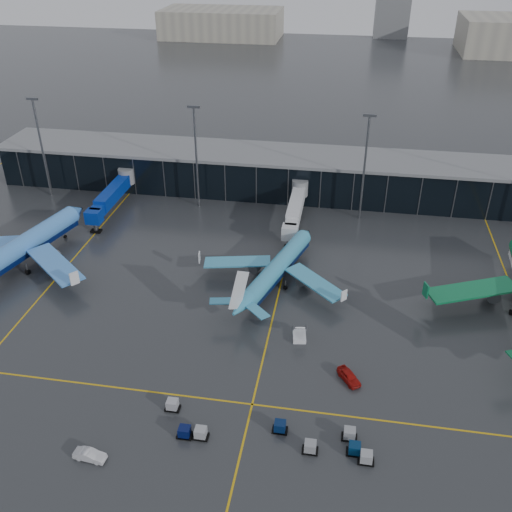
% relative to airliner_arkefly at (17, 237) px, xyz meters
% --- Properties ---
extents(ground, '(600.00, 600.00, 0.00)m').
position_rel_airliner_arkefly_xyz_m(ground, '(43.89, -15.96, -6.83)').
color(ground, '#282B2D').
rests_on(ground, ground).
extents(terminal_pier, '(142.00, 17.00, 10.70)m').
position_rel_airliner_arkefly_xyz_m(terminal_pier, '(43.89, 46.04, -1.41)').
color(terminal_pier, black).
rests_on(terminal_pier, ground).
extents(jet_bridges, '(94.00, 27.50, 7.20)m').
position_rel_airliner_arkefly_xyz_m(jet_bridges, '(8.89, 27.03, -2.28)').
color(jet_bridges, '#595B60').
rests_on(jet_bridges, ground).
extents(flood_masts, '(203.00, 0.50, 25.50)m').
position_rel_airliner_arkefly_xyz_m(flood_masts, '(48.89, 34.04, 6.98)').
color(flood_masts, '#595B60').
rests_on(flood_masts, ground).
extents(distant_hangars, '(260.00, 71.00, 22.00)m').
position_rel_airliner_arkefly_xyz_m(distant_hangars, '(93.83, 254.12, 1.96)').
color(distant_hangars, '#B2AD99').
rests_on(distant_hangars, ground).
extents(taxi_lines, '(220.00, 120.00, 0.02)m').
position_rel_airliner_arkefly_xyz_m(taxi_lines, '(53.89, -5.35, -6.82)').
color(taxi_lines, gold).
rests_on(taxi_lines, ground).
extents(airliner_arkefly, '(48.62, 52.58, 13.67)m').
position_rel_airliner_arkefly_xyz_m(airliner_arkefly, '(0.00, 0.00, 0.00)').
color(airliner_arkefly, '#458CE4').
rests_on(airliner_arkefly, ground).
extents(airliner_klm_near, '(40.83, 43.79, 11.12)m').
position_rel_airliner_arkefly_xyz_m(airliner_klm_near, '(53.14, 2.85, -1.28)').
color(airliner_klm_near, '#3B9AC2').
rests_on(airliner_klm_near, ground).
extents(baggage_carts, '(30.46, 6.39, 1.70)m').
position_rel_airliner_arkefly_xyz_m(baggage_carts, '(58.24, -36.95, -6.08)').
color(baggage_carts, black).
rests_on(baggage_carts, ground).
extents(mobile_airstair, '(2.62, 3.47, 3.45)m').
position_rel_airliner_arkefly_xyz_m(mobile_airstair, '(59.26, -14.26, -6.06)').
color(mobile_airstair, white).
rests_on(mobile_airstair, ground).
extents(service_van_red, '(4.35, 5.09, 1.65)m').
position_rel_airliner_arkefly_xyz_m(service_van_red, '(67.97, -23.33, -6.01)').
color(service_van_red, '#9D100C').
rests_on(service_van_red, ground).
extents(service_van_white, '(4.60, 1.92, 1.48)m').
position_rel_airliner_arkefly_xyz_m(service_van_white, '(34.12, -44.42, -6.10)').
color(service_van_white, silver).
rests_on(service_van_white, ground).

